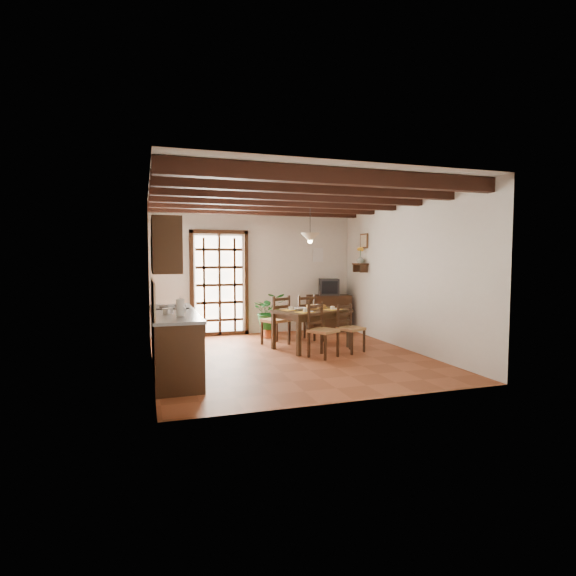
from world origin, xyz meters
name	(u,v)px	position (x,y,z in m)	size (l,w,h in m)	color
ground_plane	(290,357)	(0.00, 0.00, 0.00)	(5.00, 5.00, 0.00)	brown
room_shell	(290,250)	(0.00, 0.00, 1.82)	(4.52, 5.02, 2.81)	silver
ceiling_beams	(290,198)	(0.00, 0.00, 2.69)	(4.50, 4.34, 0.20)	black
french_door	(219,281)	(-0.80, 2.45, 1.18)	(1.26, 0.11, 2.32)	white
kitchen_counter	(174,342)	(-1.96, -0.60, 0.47)	(0.64, 2.25, 1.38)	black
upper_cabinet	(166,246)	(-2.08, -1.30, 1.85)	(0.35, 0.80, 0.70)	black
range_hood	(164,255)	(-2.05, -0.05, 1.73)	(0.38, 0.60, 0.54)	white
counter_items	(173,308)	(-1.95, -0.51, 0.96)	(0.50, 1.43, 0.25)	black
dining_table	(312,315)	(0.61, 0.55, 0.63)	(1.54, 1.26, 0.72)	#352211
chair_near_left	(323,340)	(0.52, -0.21, 0.29)	(0.57, 0.57, 0.92)	#A77A47
chair_near_right	(350,337)	(1.15, 0.02, 0.27)	(0.52, 0.51, 0.86)	#A77A47
chair_far_left	(276,329)	(0.07, 1.07, 0.30)	(0.58, 0.57, 0.96)	#A77A47
chair_far_right	(302,326)	(0.69, 1.30, 0.30)	(0.53, 0.51, 0.94)	#A77A47
table_setting	(312,310)	(0.61, 0.55, 0.72)	(0.97, 0.65, 0.09)	yellow
table_bowl	(300,309)	(0.37, 0.51, 0.75)	(0.22, 0.22, 0.05)	white
sideboard	(329,313)	(1.67, 2.23, 0.42)	(0.98, 0.44, 0.83)	black
crt_tv	(329,287)	(1.67, 2.22, 1.02)	(0.54, 0.52, 0.38)	black
fuse_box	(318,255)	(1.50, 2.48, 1.75)	(0.25, 0.03, 0.32)	white
plant_pot	(270,332)	(0.16, 1.87, 0.11)	(0.33, 0.33, 0.20)	#943815
potted_plant	(270,311)	(0.16, 1.87, 0.57)	(1.80, 1.54, 2.00)	#144C19
wall_shelf	(360,266)	(2.14, 1.60, 1.51)	(0.20, 0.42, 0.20)	black
shelf_vase	(360,259)	(2.14, 1.60, 1.65)	(0.15, 0.15, 0.15)	#B2BFB2
shelf_flowers	(360,250)	(2.14, 1.60, 1.86)	(0.14, 0.14, 0.36)	yellow
framed_picture	(364,241)	(2.22, 1.60, 2.05)	(0.03, 0.32, 0.32)	brown
pendant_lamp	(310,237)	(0.61, 0.65, 2.08)	(0.36, 0.36, 0.84)	black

